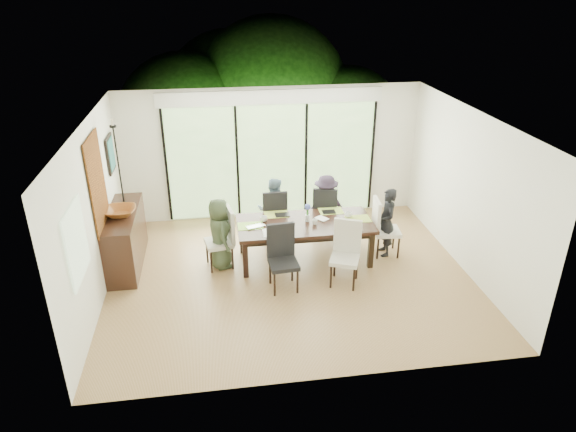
{
  "coord_description": "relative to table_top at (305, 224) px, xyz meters",
  "views": [
    {
      "loc": [
        -1.14,
        -7.36,
        4.61
      ],
      "look_at": [
        0.0,
        0.25,
        1.0
      ],
      "focal_mm": 32.0,
      "sensor_mm": 36.0,
      "label": 1
    }
  ],
  "objects": [
    {
      "name": "mullion_d",
      "position": [
        1.76,
        1.95,
        0.5
      ],
      "size": [
        0.05,
        0.04,
        2.3
      ],
      "primitive_type": "cube",
      "color": "black",
      "rests_on": "wall_back"
    },
    {
      "name": "table_top",
      "position": [
        0.0,
        0.0,
        0.0
      ],
      "size": [
        2.35,
        1.08,
        0.06
      ],
      "primitive_type": "cube",
      "color": "black",
      "rests_on": "floor"
    },
    {
      "name": "side_window",
      "position": [
        -3.31,
        -1.71,
        0.8
      ],
      "size": [
        0.02,
        0.9,
        1.0
      ],
      "primitive_type": "cube",
      "color": "#8CAD7F",
      "rests_on": "wall_left"
    },
    {
      "name": "cup_c",
      "position": [
        0.8,
        0.1,
        0.08
      ],
      "size": [
        0.14,
        0.14,
        0.09
      ],
      "primitive_type": "imported",
      "rotation": [
        0.0,
        0.0,
        3.33
      ],
      "color": "white",
      "rests_on": "table_top"
    },
    {
      "name": "table_leg_bl",
      "position": [
        -1.08,
        0.43,
        -0.37
      ],
      "size": [
        0.09,
        0.09,
        0.68
      ],
      "primitive_type": "cube",
      "color": "black",
      "rests_on": "floor"
    },
    {
      "name": "placemat_far_l",
      "position": [
        -0.45,
        0.4,
        0.03
      ],
      "size": [
        0.43,
        0.31,
        0.01
      ],
      "primitive_type": "cube",
      "color": "#A1B340",
      "rests_on": "table_top"
    },
    {
      "name": "candlestick_shaft",
      "position": [
        -3.1,
        0.67,
        1.0
      ],
      "size": [
        0.03,
        0.03,
        1.37
      ],
      "primitive_type": "cylinder",
      "color": "black",
      "rests_on": "sideboard"
    },
    {
      "name": "table_leg_fl",
      "position": [
        -1.08,
        -0.43,
        -0.37
      ],
      "size": [
        0.09,
        0.09,
        0.68
      ],
      "primitive_type": "cube",
      "color": "black",
      "rests_on": "floor"
    },
    {
      "name": "chair_near_right",
      "position": [
        0.5,
        -0.87,
        -0.17
      ],
      "size": [
        0.59,
        0.59,
        1.08
      ],
      "primitive_type": null,
      "rotation": [
        0.0,
        0.0,
        -0.39
      ],
      "color": "beige",
      "rests_on": "floor"
    },
    {
      "name": "bowl",
      "position": [
        -3.1,
        0.22,
        0.35
      ],
      "size": [
        0.52,
        0.52,
        0.13
      ],
      "primitive_type": "imported",
      "color": "brown",
      "rests_on": "sideboard"
    },
    {
      "name": "foliage_mid",
      "position": [
        0.06,
        5.29,
        1.1
      ],
      "size": [
        4.0,
        4.0,
        4.0
      ],
      "primitive_type": "sphere",
      "color": "#14380F",
      "rests_on": "ground"
    },
    {
      "name": "chair_far_left",
      "position": [
        -0.45,
        0.85,
        -0.17
      ],
      "size": [
        0.47,
        0.47,
        1.08
      ],
      "primitive_type": null,
      "rotation": [
        0.0,
        0.0,
        3.18
      ],
      "color": "black",
      "rests_on": "floor"
    },
    {
      "name": "vase",
      "position": [
        0.05,
        0.05,
        0.09
      ],
      "size": [
        0.08,
        0.08,
        0.12
      ],
      "primitive_type": "cylinder",
      "color": "silver",
      "rests_on": "table_top"
    },
    {
      "name": "person_far_right",
      "position": [
        0.55,
        0.83,
        -0.07
      ],
      "size": [
        0.61,
        0.4,
        1.26
      ],
      "primitive_type": "imported",
      "rotation": [
        0.0,
        0.0,
        3.19
      ],
      "color": "#2C2132",
      "rests_on": "floor"
    },
    {
      "name": "deck",
      "position": [
        -0.34,
        2.89,
        -0.75
      ],
      "size": [
        6.0,
        1.8,
        0.1
      ],
      "primitive_type": "cube",
      "color": "#4F3122",
      "rests_on": "ground"
    },
    {
      "name": "foliage_left",
      "position": [
        -2.14,
        4.69,
        0.74
      ],
      "size": [
        3.2,
        3.2,
        3.2
      ],
      "primitive_type": "sphere",
      "color": "#14380F",
      "rests_on": "ground"
    },
    {
      "name": "person_far_left",
      "position": [
        -0.45,
        0.83,
        -0.07
      ],
      "size": [
        0.65,
        0.47,
        1.26
      ],
      "primitive_type": "imported",
      "rotation": [
        0.0,
        0.0,
        2.96
      ],
      "color": "#6C899D",
      "rests_on": "floor"
    },
    {
      "name": "wall_front",
      "position": [
        -0.34,
        -3.02,
        0.65
      ],
      "size": [
        6.0,
        0.02,
        2.7
      ],
      "primitive_type": "cube",
      "color": "beige",
      "rests_on": "floor"
    },
    {
      "name": "candle",
      "position": [
        -3.1,
        0.67,
        1.74
      ],
      "size": [
        0.04,
        0.04,
        0.11
      ],
      "primitive_type": "cylinder",
      "color": "silver",
      "rests_on": "sideboard"
    },
    {
      "name": "placemat_far_r",
      "position": [
        0.55,
        0.4,
        0.03
      ],
      "size": [
        0.43,
        0.31,
        0.01
      ],
      "primitive_type": "cube",
      "color": "#A4C345",
      "rests_on": "table_top"
    },
    {
      "name": "mullion_b",
      "position": [
        -1.04,
        1.95,
        0.5
      ],
      "size": [
        0.05,
        0.04,
        2.3
      ],
      "primitive_type": "cube",
      "color": "black",
      "rests_on": "wall_back"
    },
    {
      "name": "hyacinth_blooms",
      "position": [
        0.05,
        0.05,
        0.3
      ],
      "size": [
        0.11,
        0.11,
        0.11
      ],
      "primitive_type": "sphere",
      "color": "#4F60C6",
      "rests_on": "table_top"
    },
    {
      "name": "candlestick_base",
      "position": [
        -3.1,
        0.67,
        0.31
      ],
      "size": [
        0.11,
        0.11,
        0.04
      ],
      "primitive_type": "cylinder",
      "color": "black",
      "rests_on": "sideboard"
    },
    {
      "name": "ceiling",
      "position": [
        -0.34,
        -0.51,
        2.0
      ],
      "size": [
        6.0,
        5.0,
        0.01
      ],
      "primitive_type": "cube",
      "color": "white",
      "rests_on": "wall_back"
    },
    {
      "name": "table_leg_br",
      "position": [
        1.08,
        0.43,
        -0.37
      ],
      "size": [
        0.09,
        0.09,
        0.68
      ],
      "primitive_type": "cube",
      "color": "black",
      "rests_on": "floor"
    },
    {
      "name": "laptop",
      "position": [
        -0.85,
        -0.1,
        0.04
      ],
      "size": [
        0.37,
        0.3,
        0.03
      ],
      "primitive_type": "imported",
      "rotation": [
        0.0,
        0.0,
        0.32
      ],
      "color": "silver",
      "rests_on": "table_top"
    },
    {
      "name": "sideboard",
      "position": [
        -3.1,
        0.32,
        -0.21
      ],
      "size": [
        0.49,
        1.76,
        0.99
      ],
      "primitive_type": "cube",
      "color": "black",
      "rests_on": "floor"
    },
    {
      "name": "art_canvas",
      "position": [
        -3.29,
        1.19,
        1.05
      ],
      "size": [
        0.01,
        0.45,
        0.55
      ],
      "primitive_type": "cube",
      "color": "#1C5959",
      "rests_on": "wall_left"
    },
    {
      "name": "hyacinth_stems",
      "position": [
        0.05,
        0.05,
        0.21
      ],
      "size": [
        0.04,
        0.04,
        0.16
      ],
      "primitive_type": "cylinder",
      "color": "#337226",
      "rests_on": "table_top"
    },
    {
      "name": "table_leg_fr",
      "position": [
        1.08,
        -0.43,
        -0.37
      ],
      "size": [
        0.09,
        0.09,
        0.68
      ],
      "primitive_type": "cube",
      "color": "black",
      "rests_on": "floor"
    },
    {
      "name": "floor",
      "position": [
        -0.34,
        -0.51,
        -0.71
      ],
      "size": [
        6.0,
        5.0,
        0.01
      ],
      "primitive_type": "cube",
      "color": "brown",
      "rests_on": "ground"
    },
    {
      "name": "placemat_left",
      "position": [
        -0.95,
        0.0,
        0.03
      ],
      "size": [
        0.43,
        0.31,
        0.01
      ],
      "primitive_type": "cube",
      "color": "#8DC245",
      "rests_on": "table_top"
    },
    {
      "name": "tablet_far_r",
      "position": [
        0.5,
        0.35,
        0.04
      ],
      "size": [
        0.23,
        0.17,
        0.01
      ],
      "primitive_type": "cube",
      "color": "black",
      "rests_on": "table_top"
    },
    {
      "name": "rail_top",
      "position": [
        -0.34,
        3.69,
        -0.15
      ],
      "size": [
        6.0,
        0.08,
        0.06
      ],
      "primitive_type": "cube",
      "color": "#523823",
      "rests_on": "deck"
    },
    {
      "name": "chair_near_left",
      "position": [
        -0.5,
        -0.87,
        -0.17
      ],
      "size": [
        0.48,
        0.48,
        1.08
      ],
      "primitive_type": null,
      "rotation": [
        0.0,
        0.0,
        0.07
      ],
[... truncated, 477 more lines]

